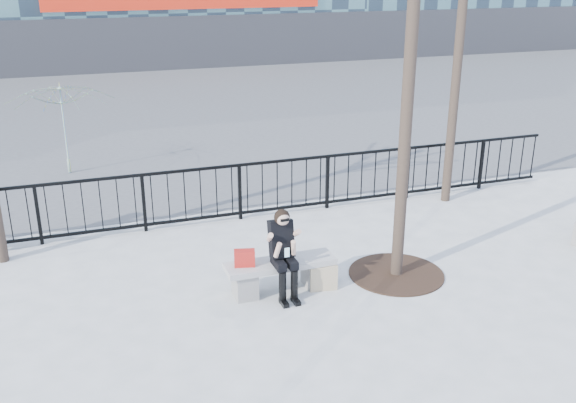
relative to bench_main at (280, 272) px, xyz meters
name	(u,v)px	position (x,y,z in m)	size (l,w,h in m)	color
ground	(281,290)	(0.00, 0.00, -0.30)	(120.00, 120.00, 0.00)	#989792
street_surface	(146,101)	(0.00, 15.00, -0.30)	(60.00, 23.00, 0.01)	#474747
railing	(230,193)	(0.00, 3.00, 0.25)	(14.00, 0.06, 1.10)	black
tree_grate	(396,274)	(1.90, -0.10, -0.29)	(1.50, 1.50, 0.02)	black
bench_main	(280,272)	(0.00, 0.00, 0.00)	(1.65, 0.46, 0.49)	slate
seated_woman	(284,254)	(0.00, -0.16, 0.37)	(0.50, 0.64, 1.34)	black
handbag	(245,258)	(-0.54, 0.02, 0.31)	(0.30, 0.14, 0.25)	#B01B15
shopping_bag	(323,277)	(0.62, -0.17, -0.10)	(0.42, 0.15, 0.39)	beige
vendor_umbrella	(64,129)	(-2.83, 7.06, 0.76)	(2.32, 2.37, 2.13)	yellow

